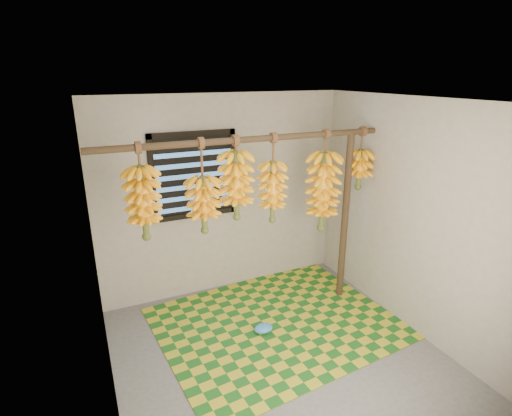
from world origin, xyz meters
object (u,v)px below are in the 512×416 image
plastic_bag (263,328)px  support_post (345,219)px  banana_bunch_a (143,203)px  banana_bunch_c (204,204)px  banana_bunch_f (359,169)px  banana_bunch_e (323,192)px  woven_mat (277,323)px  banana_bunch_d (273,192)px  banana_bunch_b (236,185)px

plastic_bag → support_post: bearing=14.3°
support_post → banana_bunch_a: banana_bunch_a is taller
support_post → banana_bunch_a: (-2.24, 0.00, 0.50)m
banana_bunch_c → banana_bunch_f: size_ratio=1.32×
banana_bunch_a → banana_bunch_e: same height
banana_bunch_e → plastic_bag: bearing=-160.6°
banana_bunch_a → banana_bunch_e: (1.92, 0.00, -0.13)m
banana_bunch_a → banana_bunch_c: 0.57m
plastic_bag → banana_bunch_a: bearing=164.1°
banana_bunch_e → banana_bunch_f: (0.47, -0.00, 0.21)m
woven_mat → banana_bunch_f: 1.94m
support_post → banana_bunch_a: 2.30m
woven_mat → banana_bunch_a: 1.97m
banana_bunch_a → banana_bunch_d: size_ratio=0.96×
support_post → woven_mat: (-0.98, -0.21, -0.99)m
support_post → banana_bunch_c: bearing=180.0°
woven_mat → banana_bunch_c: size_ratio=2.66×
banana_bunch_e → banana_bunch_a: bearing=-180.0°
banana_bunch_a → banana_bunch_c: (0.56, 0.00, -0.09)m
plastic_bag → banana_bunch_a: 1.82m
banana_bunch_e → banana_bunch_f: bearing=-0.0°
banana_bunch_e → support_post: bearing=-0.0°
support_post → banana_bunch_f: 0.59m
banana_bunch_c → banana_bunch_e: size_ratio=0.82×
banana_bunch_b → banana_bunch_e: 1.04m
banana_bunch_a → banana_bunch_c: bearing=0.0°
banana_bunch_c → banana_bunch_d: size_ratio=1.00×
banana_bunch_b → banana_bunch_e: bearing=0.0°
banana_bunch_a → banana_bunch_d: (1.30, 0.00, -0.05)m
banana_bunch_b → plastic_bag: bearing=-61.7°
banana_bunch_c → banana_bunch_e: (1.36, 0.00, -0.04)m
banana_bunch_b → banana_bunch_c: (-0.34, 0.00, -0.15)m
woven_mat → banana_bunch_c: (-0.71, 0.21, 1.40)m
banana_bunch_c → plastic_bag: bearing=-31.1°
banana_bunch_a → banana_bunch_e: size_ratio=0.80×
support_post → woven_mat: size_ratio=0.81×
woven_mat → banana_bunch_e: bearing=17.7°
banana_bunch_b → support_post: bearing=0.0°
support_post → banana_bunch_b: 1.46m
plastic_bag → banana_bunch_e: banana_bunch_e is taller
woven_mat → banana_bunch_b: banana_bunch_b is taller
support_post → banana_bunch_d: bearing=180.0°
support_post → banana_bunch_a: bearing=180.0°
banana_bunch_a → banana_bunch_e: bearing=0.0°
banana_bunch_b → banana_bunch_c: bearing=180.0°
banana_bunch_a → banana_bunch_d: 1.30m
banana_bunch_b → banana_bunch_d: 0.42m
banana_bunch_c → banana_bunch_f: same height
support_post → banana_bunch_b: bearing=180.0°
support_post → banana_bunch_b: (-1.35, 0.00, 0.56)m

